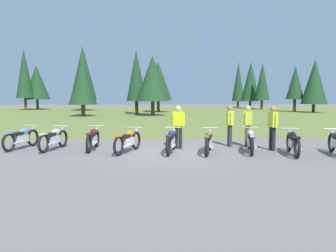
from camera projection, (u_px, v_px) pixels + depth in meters
ground_plane at (169, 152)px, 11.75m from camera, size 140.00×140.00×0.00m
grass_moorland at (155, 113)px, 37.32m from camera, size 80.00×44.00×0.10m
forest_treeline at (155, 79)px, 42.08m from camera, size 39.58×26.49×8.74m
motorcycle_sky_blue at (22, 138)px, 12.44m from camera, size 0.81×2.04×0.88m
motorcycle_cream at (54, 138)px, 12.18m from camera, size 0.73×2.07×0.88m
motorcycle_maroon at (93, 138)px, 12.22m from camera, size 0.62×2.10×0.88m
motorcycle_orange at (128, 140)px, 11.63m from camera, size 0.98×1.97×0.88m
motorcycle_navy at (171, 141)px, 11.60m from camera, size 0.70×2.07×0.88m
motorcycle_olive at (209, 141)px, 11.47m from camera, size 0.79×2.05×0.88m
motorcycle_silver at (251, 141)px, 11.62m from camera, size 0.77×2.06×0.88m
motorcycle_black at (293, 142)px, 11.18m from camera, size 0.75×2.06×0.88m
rider_checking_bike at (273, 125)px, 12.02m from camera, size 0.28×0.54×1.67m
rider_near_row_end at (178, 124)px, 12.46m from camera, size 0.48×0.38×1.67m
rider_in_hivis_vest at (248, 123)px, 12.89m from camera, size 0.39×0.46×1.67m
rider_with_back_turned at (230, 123)px, 12.99m from camera, size 0.22×0.55×1.67m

